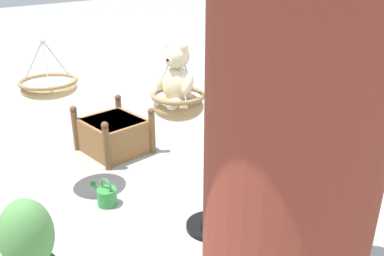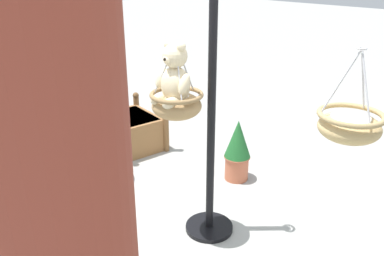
{
  "view_description": "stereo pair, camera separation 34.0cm",
  "coord_description": "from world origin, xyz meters",
  "px_view_note": "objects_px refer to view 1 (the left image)",
  "views": [
    {
      "loc": [
        -1.99,
        2.54,
        2.32
      ],
      "look_at": [
        0.0,
        0.11,
        1.01
      ],
      "focal_mm": 37.46,
      "sensor_mm": 36.0,
      "label": 1
    },
    {
      "loc": [
        -2.24,
        2.32,
        2.32
      ],
      "look_at": [
        0.0,
        0.11,
        1.01
      ],
      "focal_mm": 37.46,
      "sensor_mm": 36.0,
      "label": 2
    }
  ],
  "objects_px": {
    "display_pole_central": "(211,162)",
    "potted_plant_fern_front": "(29,247)",
    "hanging_basket_right_low": "(49,87)",
    "watering_can": "(106,195)",
    "hanging_basket_with_teddy": "(178,104)",
    "teddy_bear": "(176,78)",
    "wooden_planter_box": "(114,134)",
    "potted_plant_bushy_green": "(228,148)",
    "hanging_basket_left_high": "(353,119)"
  },
  "relations": [
    {
      "from": "hanging_basket_left_high",
      "to": "hanging_basket_right_low",
      "type": "height_order",
      "value": "hanging_basket_left_high"
    },
    {
      "from": "teddy_bear",
      "to": "hanging_basket_right_low",
      "type": "xyz_separation_m",
      "value": [
        1.53,
        0.18,
        -0.32
      ]
    },
    {
      "from": "display_pole_central",
      "to": "potted_plant_fern_front",
      "type": "relative_size",
      "value": 2.83
    },
    {
      "from": "hanging_basket_left_high",
      "to": "watering_can",
      "type": "xyz_separation_m",
      "value": [
        2.13,
        0.55,
        -1.21
      ]
    },
    {
      "from": "display_pole_central",
      "to": "watering_can",
      "type": "distance_m",
      "value": 1.26
    },
    {
      "from": "display_pole_central",
      "to": "potted_plant_bushy_green",
      "type": "height_order",
      "value": "display_pole_central"
    },
    {
      "from": "display_pole_central",
      "to": "potted_plant_fern_front",
      "type": "xyz_separation_m",
      "value": [
        0.53,
        1.46,
        -0.27
      ]
    },
    {
      "from": "display_pole_central",
      "to": "potted_plant_fern_front",
      "type": "bearing_deg",
      "value": 69.95
    },
    {
      "from": "teddy_bear",
      "to": "hanging_basket_left_high",
      "type": "bearing_deg",
      "value": -158.94
    },
    {
      "from": "teddy_bear",
      "to": "hanging_basket_left_high",
      "type": "distance_m",
      "value": 1.32
    },
    {
      "from": "watering_can",
      "to": "teddy_bear",
      "type": "bearing_deg",
      "value": -175.04
    },
    {
      "from": "hanging_basket_with_teddy",
      "to": "hanging_basket_right_low",
      "type": "bearing_deg",
      "value": 7.54
    },
    {
      "from": "hanging_basket_right_low",
      "to": "potted_plant_fern_front",
      "type": "height_order",
      "value": "hanging_basket_right_low"
    },
    {
      "from": "hanging_basket_with_teddy",
      "to": "potted_plant_bushy_green",
      "type": "xyz_separation_m",
      "value": [
        0.28,
        -1.16,
        -0.9
      ]
    },
    {
      "from": "hanging_basket_with_teddy",
      "to": "potted_plant_bushy_green",
      "type": "height_order",
      "value": "hanging_basket_with_teddy"
    },
    {
      "from": "display_pole_central",
      "to": "teddy_bear",
      "type": "relative_size",
      "value": 4.59
    },
    {
      "from": "watering_can",
      "to": "hanging_basket_with_teddy",
      "type": "bearing_deg",
      "value": -173.56
    },
    {
      "from": "hanging_basket_with_teddy",
      "to": "display_pole_central",
      "type": "bearing_deg",
      "value": -120.96
    },
    {
      "from": "hanging_basket_with_teddy",
      "to": "hanging_basket_left_high",
      "type": "distance_m",
      "value": 1.3
    },
    {
      "from": "hanging_basket_with_teddy",
      "to": "teddy_bear",
      "type": "bearing_deg",
      "value": 90.0
    },
    {
      "from": "wooden_planter_box",
      "to": "potted_plant_bushy_green",
      "type": "height_order",
      "value": "potted_plant_bushy_green"
    },
    {
      "from": "display_pole_central",
      "to": "teddy_bear",
      "type": "bearing_deg",
      "value": 61.27
    },
    {
      "from": "potted_plant_bushy_green",
      "to": "watering_can",
      "type": "height_order",
      "value": "potted_plant_bushy_green"
    },
    {
      "from": "teddy_bear",
      "to": "watering_can",
      "type": "relative_size",
      "value": 1.43
    },
    {
      "from": "potted_plant_fern_front",
      "to": "potted_plant_bushy_green",
      "type": "height_order",
      "value": "potted_plant_fern_front"
    },
    {
      "from": "watering_can",
      "to": "hanging_basket_left_high",
      "type": "bearing_deg",
      "value": -165.54
    },
    {
      "from": "teddy_bear",
      "to": "potted_plant_bushy_green",
      "type": "bearing_deg",
      "value": -76.73
    },
    {
      "from": "hanging_basket_right_low",
      "to": "wooden_planter_box",
      "type": "height_order",
      "value": "hanging_basket_right_low"
    },
    {
      "from": "hanging_basket_with_teddy",
      "to": "potted_plant_fern_front",
      "type": "bearing_deg",
      "value": 72.44
    },
    {
      "from": "wooden_planter_box",
      "to": "potted_plant_bushy_green",
      "type": "relative_size",
      "value": 1.28
    },
    {
      "from": "display_pole_central",
      "to": "hanging_basket_left_high",
      "type": "bearing_deg",
      "value": -169.59
    },
    {
      "from": "display_pole_central",
      "to": "hanging_basket_with_teddy",
      "type": "relative_size",
      "value": 3.74
    },
    {
      "from": "hanging_basket_right_low",
      "to": "watering_can",
      "type": "height_order",
      "value": "hanging_basket_right_low"
    },
    {
      "from": "teddy_bear",
      "to": "wooden_planter_box",
      "type": "distance_m",
      "value": 2.34
    },
    {
      "from": "hanging_basket_right_low",
      "to": "watering_can",
      "type": "relative_size",
      "value": 1.62
    },
    {
      "from": "display_pole_central",
      "to": "hanging_basket_right_low",
      "type": "relative_size",
      "value": 4.04
    },
    {
      "from": "hanging_basket_with_teddy",
      "to": "watering_can",
      "type": "distance_m",
      "value": 1.48
    },
    {
      "from": "potted_plant_bushy_green",
      "to": "watering_can",
      "type": "distance_m",
      "value": 1.44
    },
    {
      "from": "wooden_planter_box",
      "to": "potted_plant_bushy_green",
      "type": "distance_m",
      "value": 1.59
    },
    {
      "from": "display_pole_central",
      "to": "hanging_basket_right_low",
      "type": "bearing_deg",
      "value": 15.08
    },
    {
      "from": "hanging_basket_right_low",
      "to": "display_pole_central",
      "type": "bearing_deg",
      "value": -164.92
    },
    {
      "from": "display_pole_central",
      "to": "potted_plant_fern_front",
      "type": "height_order",
      "value": "display_pole_central"
    },
    {
      "from": "hanging_basket_with_teddy",
      "to": "watering_can",
      "type": "relative_size",
      "value": 1.75
    },
    {
      "from": "wooden_planter_box",
      "to": "hanging_basket_with_teddy",
      "type": "bearing_deg",
      "value": 156.66
    },
    {
      "from": "hanging_basket_right_low",
      "to": "potted_plant_bushy_green",
      "type": "xyz_separation_m",
      "value": [
        -1.25,
        -1.36,
        -0.79
      ]
    },
    {
      "from": "display_pole_central",
      "to": "hanging_basket_with_teddy",
      "type": "distance_m",
      "value": 0.64
    },
    {
      "from": "hanging_basket_with_teddy",
      "to": "hanging_basket_left_high",
      "type": "xyz_separation_m",
      "value": [
        -1.22,
        -0.45,
        0.04
      ]
    },
    {
      "from": "hanging_basket_left_high",
      "to": "watering_can",
      "type": "height_order",
      "value": "hanging_basket_left_high"
    },
    {
      "from": "wooden_planter_box",
      "to": "potted_plant_fern_front",
      "type": "height_order",
      "value": "potted_plant_fern_front"
    },
    {
      "from": "potted_plant_bushy_green",
      "to": "hanging_basket_with_teddy",
      "type": "bearing_deg",
      "value": 103.53
    }
  ]
}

